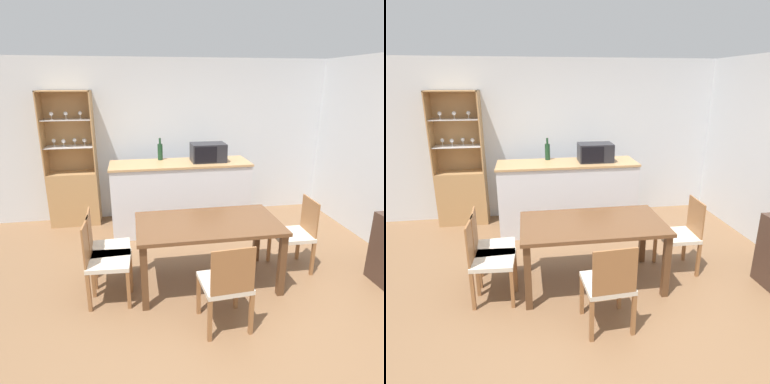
{
  "view_description": "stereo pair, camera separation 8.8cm",
  "coord_description": "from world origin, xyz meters",
  "views": [
    {
      "loc": [
        -0.69,
        -2.98,
        2.2
      ],
      "look_at": [
        0.03,
        1.13,
        0.84
      ],
      "focal_mm": 32.0,
      "sensor_mm": 36.0,
      "label": 1
    },
    {
      "loc": [
        -0.6,
        -2.99,
        2.2
      ],
      "look_at": [
        0.03,
        1.13,
        0.84
      ],
      "focal_mm": 32.0,
      "sensor_mm": 36.0,
      "label": 2
    }
  ],
  "objects": [
    {
      "name": "display_cabinet",
      "position": [
        -1.63,
        2.43,
        0.6
      ],
      "size": [
        0.75,
        0.37,
        2.07
      ],
      "color": "tan",
      "rests_on": "ground_plane"
    },
    {
      "name": "dining_chair_side_left_near",
      "position": [
        -1.03,
        0.24,
        0.46
      ],
      "size": [
        0.45,
        0.45,
        0.89
      ],
      "rotation": [
        0.0,
        0.0,
        -1.63
      ],
      "color": "beige",
      "rests_on": "ground_plane"
    },
    {
      "name": "microwave",
      "position": [
        0.41,
        1.9,
        1.19
      ],
      "size": [
        0.5,
        0.35,
        0.27
      ],
      "color": "#232328",
      "rests_on": "kitchen_counter"
    },
    {
      "name": "dining_table",
      "position": [
        0.07,
        0.37,
        0.65
      ],
      "size": [
        1.55,
        0.87,
        0.74
      ],
      "color": "brown",
      "rests_on": "ground_plane"
    },
    {
      "name": "wine_bottle",
      "position": [
        -0.28,
        2.11,
        1.19
      ],
      "size": [
        0.08,
        0.08,
        0.33
      ],
      "color": "#193D23",
      "rests_on": "kitchen_counter"
    },
    {
      "name": "wall_back",
      "position": [
        0.0,
        2.63,
        1.27
      ],
      "size": [
        6.8,
        0.06,
        2.55
      ],
      "color": "silver",
      "rests_on": "ground_plane"
    },
    {
      "name": "dining_chair_head_near",
      "position": [
        0.08,
        -0.4,
        0.46
      ],
      "size": [
        0.45,
        0.45,
        0.89
      ],
      "rotation": [
        0.0,
        0.0,
        0.06
      ],
      "color": "beige",
      "rests_on": "ground_plane"
    },
    {
      "name": "ground_plane",
      "position": [
        0.0,
        0.0,
        0.0
      ],
      "size": [
        18.0,
        18.0,
        0.0
      ],
      "primitive_type": "plane",
      "color": "brown"
    },
    {
      "name": "kitchen_counter",
      "position": [
        -0.01,
        1.89,
        0.53
      ],
      "size": [
        2.05,
        0.64,
        1.06
      ],
      "color": "silver",
      "rests_on": "ground_plane"
    },
    {
      "name": "dining_chair_side_right_far",
      "position": [
        1.18,
        0.5,
        0.46
      ],
      "size": [
        0.44,
        0.44,
        0.89
      ],
      "rotation": [
        0.0,
        0.0,
        1.55
      ],
      "color": "beige",
      "rests_on": "ground_plane"
    },
    {
      "name": "dining_chair_side_left_far",
      "position": [
        -1.03,
        0.49,
        0.46
      ],
      "size": [
        0.45,
        0.45,
        0.89
      ],
      "rotation": [
        0.0,
        0.0,
        -1.53
      ],
      "color": "beige",
      "rests_on": "ground_plane"
    }
  ]
}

